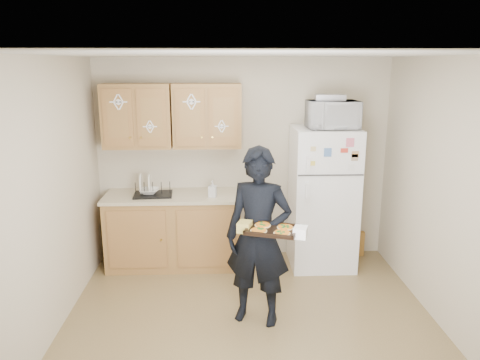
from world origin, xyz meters
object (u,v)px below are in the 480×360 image
microwave (333,115)px  baking_tray (272,230)px  dish_rack (153,188)px  refrigerator (323,198)px  person (258,237)px

microwave → baking_tray: bearing=-121.3°
baking_tray → dish_rack: (-1.26, 1.58, -0.03)m
refrigerator → baking_tray: refrigerator is taller
dish_rack → microwave: bearing=-2.0°
refrigerator → microwave: (0.06, -0.05, 1.01)m
person → refrigerator: bearing=74.0°
refrigerator → baking_tray: bearing=-116.6°
refrigerator → dish_rack: refrigerator is taller
baking_tray → microwave: 1.92m
baking_tray → person: bearing=126.9°
baking_tray → microwave: size_ratio=0.76×
refrigerator → dish_rack: 2.04m
person → baking_tray: person is taller
refrigerator → baking_tray: (-0.78, -1.56, 0.17)m
refrigerator → microwave: size_ratio=2.98×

